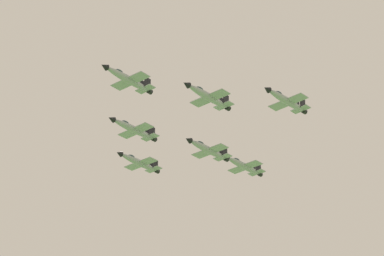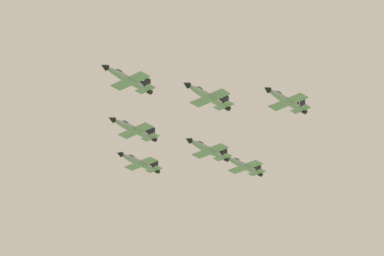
% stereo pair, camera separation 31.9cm
% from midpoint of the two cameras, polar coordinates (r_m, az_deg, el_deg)
% --- Properties ---
extents(jet_lead, '(12.70, 13.15, 3.40)m').
position_cam_midpoint_polar(jet_lead, '(197.50, -4.18, 3.21)').
color(jet_lead, '#9EA3A8').
extents(jet_left_wingman, '(12.54, 13.20, 3.38)m').
position_cam_midpoint_polar(jet_left_wingman, '(197.80, 1.09, 2.10)').
color(jet_left_wingman, '#9EA3A8').
extents(jet_right_wingman, '(12.32, 13.28, 3.37)m').
position_cam_midpoint_polar(jet_right_wingman, '(211.90, -3.80, -0.08)').
color(jet_right_wingman, '#9EA3A8').
extents(jet_left_outer, '(12.10, 13.08, 3.31)m').
position_cam_midpoint_polar(jet_left_outer, '(201.47, 6.25, 1.82)').
color(jet_left_outer, '#9EA3A8').
extents(jet_right_outer, '(12.37, 12.87, 3.32)m').
position_cam_midpoint_polar(jet_right_outer, '(228.15, -3.45, -2.27)').
color(jet_right_outer, '#9EA3A8').
extents(jet_slot_rear, '(12.30, 12.97, 3.32)m').
position_cam_midpoint_polar(jet_slot_rear, '(211.92, 1.11, -1.42)').
color(jet_slot_rear, '#9EA3A8').
extents(jet_trailing, '(11.94, 12.71, 3.24)m').
position_cam_midpoint_polar(jet_trailing, '(221.99, 3.45, -2.48)').
color(jet_trailing, '#9EA3A8').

